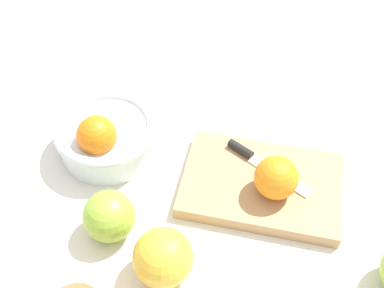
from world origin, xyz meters
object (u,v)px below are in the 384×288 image
Objects in this scene: bowl at (107,135)px; orange_on_board at (278,178)px; cutting_board at (263,185)px; knife at (259,160)px; apple_front_left_2 at (164,257)px; apple_mid_left at (111,216)px.

bowl reaches higher than orange_on_board.
cutting_board is 0.04m from knife.
apple_mid_left is (-0.08, 0.07, -0.00)m from apple_front_left_2.
cutting_board is 3.21× the size of apple_mid_left.
orange_on_board is 0.80× the size of apple_front_left_2.
cutting_board is at bearing -17.80° from bowl.
apple_mid_left is (-0.25, -0.06, -0.02)m from orange_on_board.
knife is (-0.02, 0.06, -0.03)m from orange_on_board.
apple_front_left_2 reaches higher than cutting_board.
apple_front_left_2 is (-0.14, -0.18, 0.01)m from knife.
orange_on_board reaches higher than apple_mid_left.
cutting_board is (0.25, -0.08, -0.03)m from bowl.
apple_front_left_2 is 1.09× the size of apple_mid_left.
bowl is at bearing 162.20° from cutting_board.
knife is 1.66× the size of apple_mid_left.
bowl is 2.21× the size of apple_mid_left.
cutting_board is 0.05m from orange_on_board.
bowl is at bearing 170.00° from knife.
knife is at bearing 51.55° from apple_front_left_2.
apple_front_left_2 reaches higher than knife.
bowl reaches higher than knife.
apple_front_left_2 is at bearing -136.10° from cutting_board.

